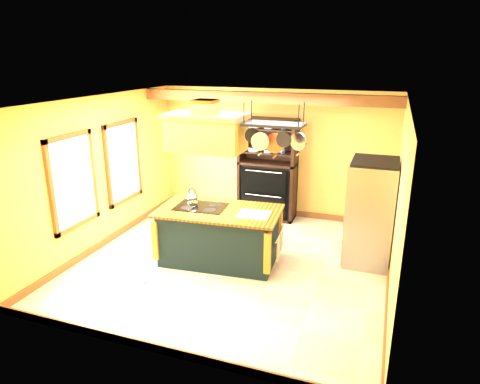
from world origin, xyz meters
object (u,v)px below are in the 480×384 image
Objects in this scene: hutch at (268,179)px; kitchen_island at (219,235)px; range_hood at (206,130)px; refrigerator at (370,215)px; pot_rack at (274,131)px.

kitchen_island is at bearing -94.59° from hutch.
refrigerator is at bearing 17.84° from range_hood.
range_hood and pot_rack have the same top height.
kitchen_island is 1.66× the size of range_hood.
kitchen_island is 2.33m from hutch.
kitchen_island is 1.77m from range_hood.
refrigerator is at bearing 29.24° from pot_rack.
refrigerator is at bearing 14.56° from kitchen_island.
hutch is (0.38, 2.30, -1.39)m from range_hood.
pot_rack is (1.10, 0.01, 0.05)m from range_hood.
pot_rack is (0.91, 0.01, 1.80)m from kitchen_island.
pot_rack is 0.46× the size of hutch.
kitchen_island is 0.99× the size of hutch.
range_hood is 0.73× the size of refrigerator.
range_hood is 3.02m from refrigerator.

